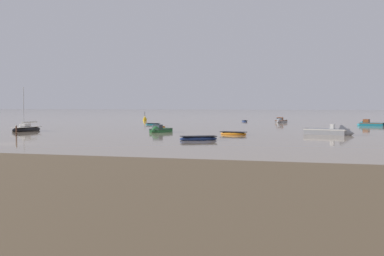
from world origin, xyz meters
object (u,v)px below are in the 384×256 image
Objects in this scene: rowboat_moored_0 at (153,124)px; motorboat_moored_4 at (280,121)px; rowboat_moored_3 at (159,127)px; rowboat_moored_4 at (233,134)px; motorboat_moored_0 at (334,133)px; channel_buoy at (145,119)px; rowboat_moored_5 at (245,121)px; motorboat_moored_2 at (158,131)px; sailboat_moored_0 at (26,129)px; motorboat_moored_5 at (368,124)px; mooring_post_near at (16,131)px; rowboat_moored_2 at (198,139)px.

motorboat_moored_4 is (22.43, 20.26, 0.14)m from rowboat_moored_0.
rowboat_moored_4 reaches higher than rowboat_moored_3.
motorboat_moored_0 is at bearing 29.56° from rowboat_moored_4.
channel_buoy reaches higher than rowboat_moored_4.
motorboat_moored_4 reaches higher than rowboat_moored_5.
motorboat_moored_0 is 1.39× the size of motorboat_moored_4.
rowboat_moored_3 is at bearing 146.34° from rowboat_moored_4.
motorboat_moored_2 is (-24.22, -0.87, -0.05)m from motorboat_moored_0.
sailboat_moored_0 is at bearing -23.36° from motorboat_moored_4.
rowboat_moored_0 is 1.03× the size of rowboat_moored_3.
motorboat_moored_5 is 32.74m from rowboat_moored_5.
sailboat_moored_0 reaches higher than motorboat_moored_2.
motorboat_moored_2 reaches higher than rowboat_moored_3.
rowboat_moored_4 reaches higher than rowboat_moored_0.
channel_buoy reaches higher than rowboat_moored_3.
rowboat_moored_4 is 0.75× the size of motorboat_moored_5.
rowboat_moored_3 is (5.35, -10.79, -0.01)m from rowboat_moored_0.
sailboat_moored_0 is 13.57m from mooring_post_near.
motorboat_moored_2 is 20.37m from sailboat_moored_0.
motorboat_moored_5 is at bearing 47.78° from mooring_post_near.
mooring_post_near is (-25.16, -11.42, 0.52)m from rowboat_moored_4.
channel_buoy is (-52.82, 19.65, 0.17)m from motorboat_moored_5.
rowboat_moored_2 is at bearing 163.44° from rowboat_moored_5.
mooring_post_near is at bearing -142.41° from rowboat_moored_4.
rowboat_moored_0 is 29.19m from channel_buoy.
rowboat_moored_5 is at bearing -169.81° from motorboat_moored_2.
sailboat_moored_0 is 31.81m from rowboat_moored_4.
sailboat_moored_0 is at bearing 134.04° from rowboat_moored_5.
rowboat_moored_3 is (14.56, 17.99, -0.18)m from sailboat_moored_0.
rowboat_moored_3 is at bearing -19.35° from motorboat_moored_4.
motorboat_moored_4 reaches higher than rowboat_moored_4.
motorboat_moored_0 is 4.34× the size of mooring_post_near.
channel_buoy reaches higher than rowboat_moored_2.
rowboat_moored_2 is (21.15, -40.79, 0.05)m from rowboat_moored_0.
mooring_post_near is at bearing -81.68° from channel_buoy.
motorboat_moored_0 is 0.99× the size of sailboat_moored_0.
rowboat_moored_2 is 66.49m from rowboat_moored_5.
motorboat_moored_5 is (5.21, 32.26, -0.02)m from motorboat_moored_0.
motorboat_moored_5 reaches higher than rowboat_moored_5.
motorboat_moored_2 is at bearing -85.72° from rowboat_moored_2.
rowboat_moored_3 is at bearing 41.80° from motorboat_moored_5.
rowboat_moored_0 is 30.22m from sailboat_moored_0.
motorboat_moored_4 is (-12.80, 45.73, -0.03)m from motorboat_moored_0.
sailboat_moored_0 is 32.65m from rowboat_moored_2.
rowboat_moored_0 is at bearing 128.79° from rowboat_moored_5.
sailboat_moored_0 is 2.99× the size of channel_buoy.
mooring_post_near reaches higher than rowboat_moored_2.
channel_buoy is 1.46× the size of mooring_post_near.
motorboat_moored_5 is at bearing 129.59° from sailboat_moored_0.
motorboat_moored_2 is 0.68× the size of sailboat_moored_0.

